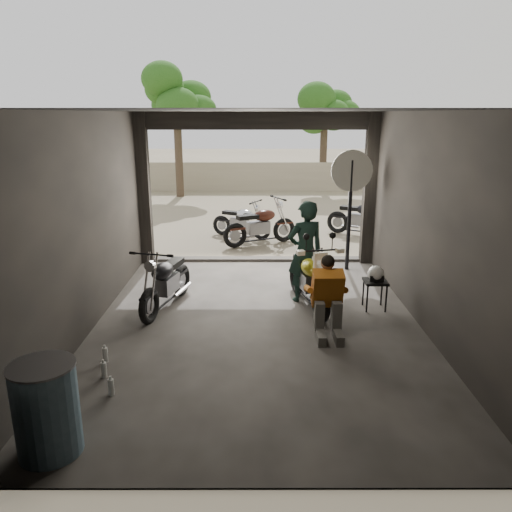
{
  "coord_description": "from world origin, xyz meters",
  "views": [
    {
      "loc": [
        -0.03,
        -7.12,
        3.16
      ],
      "look_at": [
        -0.02,
        0.6,
        0.95
      ],
      "focal_mm": 35.0,
      "sensor_mm": 36.0,
      "label": 1
    }
  ],
  "objects_px": {
    "stool": "(375,285)",
    "helmet": "(376,273)",
    "mechanic": "(328,300)",
    "oil_drum": "(47,411)",
    "outside_bike_b": "(260,222)",
    "outside_bike_a": "(241,219)",
    "rider": "(305,252)",
    "left_bike": "(166,277)",
    "main_bike": "(309,274)",
    "outside_bike_c": "(362,215)",
    "sign_post": "(351,190)"
  },
  "relations": [
    {
      "from": "stool",
      "to": "helmet",
      "type": "bearing_deg",
      "value": -114.03
    },
    {
      "from": "mechanic",
      "to": "oil_drum",
      "type": "height_order",
      "value": "mechanic"
    },
    {
      "from": "outside_bike_b",
      "to": "mechanic",
      "type": "distance_m",
      "value": 5.43
    },
    {
      "from": "outside_bike_a",
      "to": "rider",
      "type": "bearing_deg",
      "value": -138.56
    },
    {
      "from": "stool",
      "to": "helmet",
      "type": "relative_size",
      "value": 1.83
    },
    {
      "from": "left_bike",
      "to": "main_bike",
      "type": "bearing_deg",
      "value": 16.75
    },
    {
      "from": "left_bike",
      "to": "oil_drum",
      "type": "relative_size",
      "value": 1.74
    },
    {
      "from": "outside_bike_a",
      "to": "mechanic",
      "type": "bearing_deg",
      "value": -140.19
    },
    {
      "from": "outside_bike_c",
      "to": "rider",
      "type": "bearing_deg",
      "value": -172.67
    },
    {
      "from": "left_bike",
      "to": "mechanic",
      "type": "bearing_deg",
      "value": -9.14
    },
    {
      "from": "outside_bike_b",
      "to": "oil_drum",
      "type": "bearing_deg",
      "value": 138.8
    },
    {
      "from": "outside_bike_c",
      "to": "stool",
      "type": "xyz_separation_m",
      "value": [
        -0.85,
        -5.23,
        -0.13
      ]
    },
    {
      "from": "stool",
      "to": "oil_drum",
      "type": "height_order",
      "value": "oil_drum"
    },
    {
      "from": "left_bike",
      "to": "mechanic",
      "type": "relative_size",
      "value": 1.4
    },
    {
      "from": "sign_post",
      "to": "left_bike",
      "type": "bearing_deg",
      "value": -141.07
    },
    {
      "from": "main_bike",
      "to": "stool",
      "type": "relative_size",
      "value": 3.35
    },
    {
      "from": "mechanic",
      "to": "stool",
      "type": "distance_m",
      "value": 1.41
    },
    {
      "from": "helmet",
      "to": "left_bike",
      "type": "bearing_deg",
      "value": 153.85
    },
    {
      "from": "outside_bike_a",
      "to": "helmet",
      "type": "distance_m",
      "value": 5.61
    },
    {
      "from": "main_bike",
      "to": "stool",
      "type": "bearing_deg",
      "value": -19.95
    },
    {
      "from": "outside_bike_b",
      "to": "sign_post",
      "type": "bearing_deg",
      "value": -166.01
    },
    {
      "from": "main_bike",
      "to": "outside_bike_b",
      "type": "bearing_deg",
      "value": 88.56
    },
    {
      "from": "outside_bike_a",
      "to": "outside_bike_c",
      "type": "bearing_deg",
      "value": -60.52
    },
    {
      "from": "helmet",
      "to": "sign_post",
      "type": "bearing_deg",
      "value": 66.69
    },
    {
      "from": "main_bike",
      "to": "oil_drum",
      "type": "xyz_separation_m",
      "value": [
        -2.86,
        -3.8,
        -0.11
      ]
    },
    {
      "from": "rider",
      "to": "oil_drum",
      "type": "height_order",
      "value": "rider"
    },
    {
      "from": "rider",
      "to": "helmet",
      "type": "bearing_deg",
      "value": 139.12
    },
    {
      "from": "rider",
      "to": "sign_post",
      "type": "distance_m",
      "value": 2.21
    },
    {
      "from": "oil_drum",
      "to": "helmet",
      "type": "bearing_deg",
      "value": 42.67
    },
    {
      "from": "helmet",
      "to": "main_bike",
      "type": "bearing_deg",
      "value": 146.11
    },
    {
      "from": "outside_bike_a",
      "to": "helmet",
      "type": "bearing_deg",
      "value": -128.58
    },
    {
      "from": "main_bike",
      "to": "stool",
      "type": "xyz_separation_m",
      "value": [
        1.09,
        -0.15,
        -0.14
      ]
    },
    {
      "from": "left_bike",
      "to": "outside_bike_c",
      "type": "xyz_separation_m",
      "value": [
        4.31,
        5.16,
        0.02
      ]
    },
    {
      "from": "stool",
      "to": "oil_drum",
      "type": "distance_m",
      "value": 5.38
    },
    {
      "from": "outside_bike_c",
      "to": "helmet",
      "type": "bearing_deg",
      "value": -159.62
    },
    {
      "from": "main_bike",
      "to": "outside_bike_c",
      "type": "relative_size",
      "value": 1.03
    },
    {
      "from": "outside_bike_a",
      "to": "oil_drum",
      "type": "distance_m",
      "value": 8.86
    },
    {
      "from": "outside_bike_b",
      "to": "outside_bike_c",
      "type": "relative_size",
      "value": 1.02
    },
    {
      "from": "left_bike",
      "to": "rider",
      "type": "distance_m",
      "value": 2.39
    },
    {
      "from": "stool",
      "to": "oil_drum",
      "type": "xyz_separation_m",
      "value": [
        -3.95,
        -3.65,
        0.02
      ]
    },
    {
      "from": "outside_bike_c",
      "to": "mechanic",
      "type": "distance_m",
      "value": 6.52
    },
    {
      "from": "left_bike",
      "to": "rider",
      "type": "bearing_deg",
      "value": 23.17
    },
    {
      "from": "outside_bike_b",
      "to": "stool",
      "type": "height_order",
      "value": "outside_bike_b"
    },
    {
      "from": "stool",
      "to": "left_bike",
      "type": "bearing_deg",
      "value": 178.97
    },
    {
      "from": "outside_bike_c",
      "to": "sign_post",
      "type": "height_order",
      "value": "sign_post"
    },
    {
      "from": "outside_bike_b",
      "to": "sign_post",
      "type": "relative_size",
      "value": 0.69
    },
    {
      "from": "rider",
      "to": "oil_drum",
      "type": "distance_m",
      "value": 4.97
    },
    {
      "from": "outside_bike_b",
      "to": "oil_drum",
      "type": "relative_size",
      "value": 1.84
    },
    {
      "from": "outside_bike_a",
      "to": "outside_bike_c",
      "type": "height_order",
      "value": "outside_bike_c"
    },
    {
      "from": "left_bike",
      "to": "outside_bike_c",
      "type": "bearing_deg",
      "value": 64.71
    }
  ]
}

